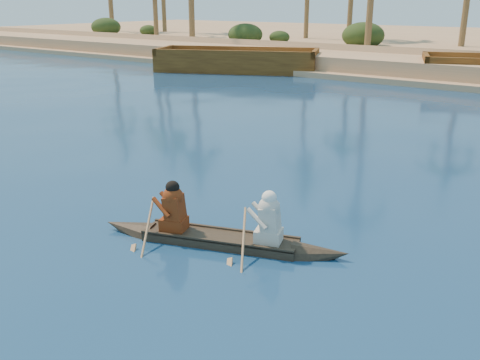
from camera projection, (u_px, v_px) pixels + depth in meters
The scene contains 2 objects.
canoe at pixel (220, 231), 11.10m from camera, with size 5.30×2.41×1.48m.
barge_left at pixel (237, 62), 38.46m from camera, with size 11.99×8.10×1.90m.
Camera 1 is at (1.14, -9.46, 4.83)m, focal length 40.00 mm.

